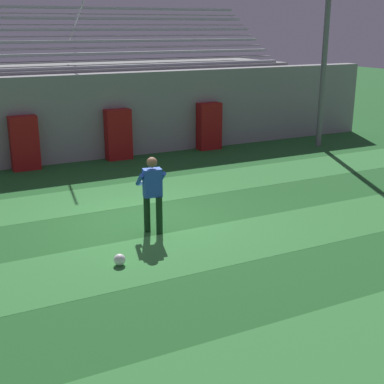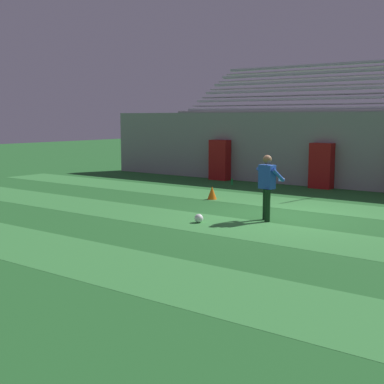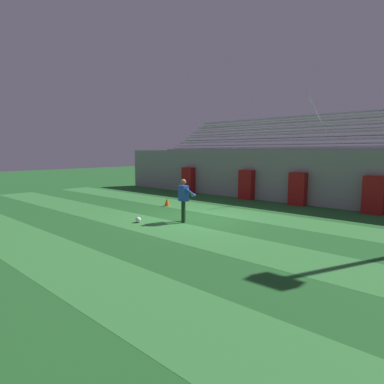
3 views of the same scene
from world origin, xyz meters
name	(u,v)px [view 2 (image 2 of 3)]	position (x,y,z in m)	size (l,w,h in m)	color
ground_plane	(283,217)	(0.00, 0.00, 0.00)	(80.00, 80.00, 0.00)	#236028
turf_stripe_near	(123,267)	(0.00, -6.00, 0.00)	(28.00, 2.03, 0.01)	#38843D
turf_stripe_mid	(244,229)	(0.00, -1.95, 0.00)	(28.00, 2.03, 0.01)	#38843D
turf_stripe_far	(316,206)	(0.00, 2.10, 0.00)	(28.00, 2.03, 0.01)	#38843D
back_wall	(368,151)	(0.00, 6.50, 1.40)	(24.00, 0.60, 2.80)	gray
padding_pillar_gate_left	(321,166)	(-1.51, 5.95, 0.83)	(0.84, 0.44, 1.67)	maroon
padding_pillar_far_left	(220,160)	(-6.02, 5.95, 0.83)	(0.84, 0.44, 1.67)	maroon
goalkeeper	(267,183)	(-0.07, -0.74, 0.95)	(0.63, 0.62, 1.67)	#143319
soccer_ball	(199,218)	(-1.28, -2.00, 0.11)	(0.22, 0.22, 0.22)	white
traffic_cone	(212,193)	(-3.21, 1.35, 0.21)	(0.30, 0.30, 0.42)	orange
water_bottle	(232,182)	(-4.70, 4.85, 0.12)	(0.07, 0.07, 0.24)	green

